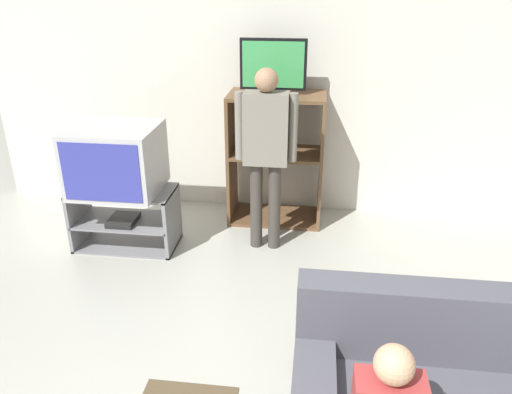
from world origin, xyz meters
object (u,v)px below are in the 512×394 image
(tv_stand, at_px, (125,218))
(person_standing_adult, at_px, (266,144))
(television_main, at_px, (116,159))
(media_shelf, at_px, (276,158))
(television_flat, at_px, (273,68))

(tv_stand, relative_size, person_standing_adult, 0.56)
(tv_stand, distance_m, person_standing_adult, 1.47)
(tv_stand, bearing_deg, television_main, 167.59)
(media_shelf, distance_m, television_flat, 0.88)
(media_shelf, bearing_deg, television_flat, -169.17)
(tv_stand, relative_size, television_main, 1.23)
(tv_stand, bearing_deg, media_shelf, 28.93)
(television_main, bearing_deg, person_standing_adult, 5.87)
(tv_stand, distance_m, television_flat, 1.94)
(television_flat, height_order, person_standing_adult, television_flat)
(tv_stand, relative_size, media_shelf, 0.71)
(television_main, distance_m, media_shelf, 1.54)
(television_flat, distance_m, person_standing_adult, 0.79)
(tv_stand, height_order, person_standing_adult, person_standing_adult)
(tv_stand, bearing_deg, person_standing_adult, 6.23)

